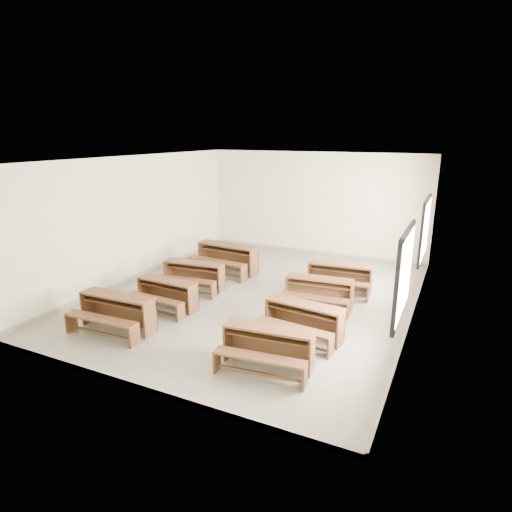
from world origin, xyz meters
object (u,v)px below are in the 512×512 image
at_px(desk_set_4, 268,345).
at_px(desk_set_2, 193,274).
at_px(desk_set_5, 303,318).
at_px(desk_set_1, 166,292).
at_px(desk_set_0, 116,310).
at_px(desk_set_3, 227,256).
at_px(desk_set_7, 339,276).
at_px(desk_set_6, 319,290).

bearing_deg(desk_set_4, desk_set_2, 135.31).
bearing_deg(desk_set_5, desk_set_1, -174.75).
height_order(desk_set_0, desk_set_2, desk_set_0).
relative_size(desk_set_0, desk_set_5, 1.01).
xyz_separation_m(desk_set_2, desk_set_3, (0.08, 1.54, 0.06)).
xyz_separation_m(desk_set_0, desk_set_3, (0.16, 4.11, 0.05)).
height_order(desk_set_4, desk_set_7, desk_set_7).
distance_m(desk_set_1, desk_set_3, 2.82).
height_order(desk_set_2, desk_set_6, desk_set_2).
bearing_deg(desk_set_7, desk_set_4, -96.83).
xyz_separation_m(desk_set_6, desk_set_7, (0.16, 1.16, 0.01)).
relative_size(desk_set_0, desk_set_6, 1.03).
bearing_deg(desk_set_5, desk_set_2, 164.49).
bearing_deg(desk_set_3, desk_set_1, -84.13).
distance_m(desk_set_0, desk_set_3, 4.11).
bearing_deg(desk_set_0, desk_set_4, -2.14).
bearing_deg(desk_set_5, desk_set_3, 144.82).
relative_size(desk_set_1, desk_set_6, 0.94).
distance_m(desk_set_0, desk_set_6, 4.28).
relative_size(desk_set_4, desk_set_7, 0.99).
height_order(desk_set_1, desk_set_5, desk_set_5).
bearing_deg(desk_set_0, desk_set_7, 47.28).
xyz_separation_m(desk_set_1, desk_set_2, (-0.14, 1.28, 0.03)).
bearing_deg(desk_set_4, desk_set_6, 84.67).
bearing_deg(desk_set_6, desk_set_5, -88.02).
bearing_deg(desk_set_7, desk_set_5, -94.06).
relative_size(desk_set_5, desk_set_7, 0.99).
height_order(desk_set_3, desk_set_4, desk_set_3).
distance_m(desk_set_3, desk_set_6, 3.34).
height_order(desk_set_4, desk_set_6, desk_set_4).
bearing_deg(desk_set_4, desk_set_3, 121.25).
distance_m(desk_set_1, desk_set_7, 4.14).
relative_size(desk_set_1, desk_set_2, 0.91).
height_order(desk_set_0, desk_set_3, desk_set_3).
xyz_separation_m(desk_set_3, desk_set_6, (3.07, -1.30, -0.07)).
distance_m(desk_set_0, desk_set_7, 5.21).
bearing_deg(desk_set_1, desk_set_6, 29.38).
relative_size(desk_set_2, desk_set_7, 1.01).
bearing_deg(desk_set_2, desk_set_3, 80.81).
distance_m(desk_set_6, desk_set_7, 1.17).
height_order(desk_set_0, desk_set_5, desk_set_0).
height_order(desk_set_3, desk_set_7, desk_set_3).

